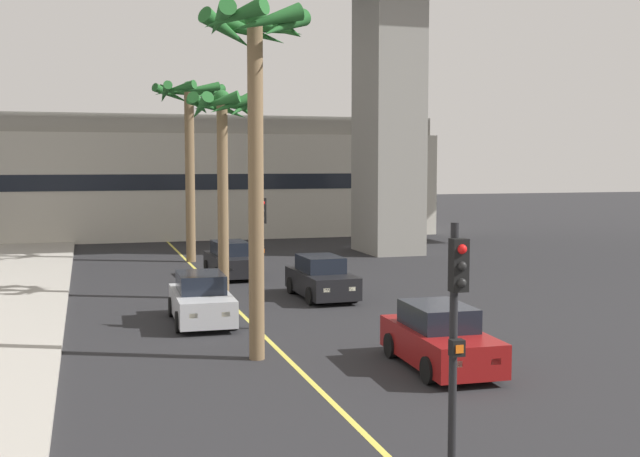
# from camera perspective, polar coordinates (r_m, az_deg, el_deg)

# --- Properties ---
(lane_stripe_center) EXTENTS (0.14, 56.00, 0.01)m
(lane_stripe_center) POSITION_cam_1_polar(r_m,az_deg,el_deg) (27.57, -5.89, -5.80)
(lane_stripe_center) COLOR #DBCC4C
(lane_stripe_center) RESTS_ON ground
(pier_building_backdrop) EXTENTS (36.89, 8.04, 8.04)m
(pier_building_backdrop) POSITION_cam_1_polar(r_m,az_deg,el_deg) (55.07, -11.28, 3.56)
(pier_building_backdrop) COLOR beige
(pier_building_backdrop) RESTS_ON ground
(car_queue_front) EXTENTS (1.93, 4.15, 1.56)m
(car_queue_front) POSITION_cam_1_polar(r_m,az_deg,el_deg) (20.05, 8.51, -7.78)
(car_queue_front) COLOR maroon
(car_queue_front) RESTS_ON ground
(car_queue_second) EXTENTS (1.94, 4.16, 1.56)m
(car_queue_second) POSITION_cam_1_polar(r_m,az_deg,el_deg) (35.31, -6.38, -2.29)
(car_queue_second) COLOR black
(car_queue_second) RESTS_ON ground
(car_queue_third) EXTENTS (1.91, 4.14, 1.56)m
(car_queue_third) POSITION_cam_1_polar(r_m,az_deg,el_deg) (29.76, 0.09, -3.59)
(car_queue_third) COLOR black
(car_queue_third) RESTS_ON ground
(car_queue_fourth) EXTENTS (1.91, 4.14, 1.56)m
(car_queue_fourth) POSITION_cam_1_polar(r_m,az_deg,el_deg) (25.51, -8.46, -5.06)
(car_queue_fourth) COLOR #B7BABF
(car_queue_fourth) RESTS_ON ground
(traffic_light_median_near) EXTENTS (0.24, 0.37, 4.20)m
(traffic_light_median_near) POSITION_cam_1_polar(r_m,az_deg,el_deg) (11.76, 9.64, -6.84)
(traffic_light_median_near) COLOR black
(traffic_light_median_near) RESTS_ON ground
(traffic_light_median_far) EXTENTS (0.24, 0.37, 4.20)m
(traffic_light_median_far) POSITION_cam_1_polar(r_m,az_deg,el_deg) (24.04, -4.19, -0.83)
(traffic_light_median_far) COLOR black
(traffic_light_median_far) RESTS_ON ground
(palm_tree_near_median) EXTENTS (3.71, 3.73, 9.03)m
(palm_tree_near_median) POSITION_cam_1_polar(r_m,az_deg,el_deg) (40.74, -9.29, 7.60)
(palm_tree_near_median) COLOR brown
(palm_tree_near_median) RESTS_ON ground
(palm_tree_mid_median) EXTENTS (2.66, 2.66, 7.65)m
(palm_tree_mid_median) POSITION_cam_1_polar(r_m,az_deg,el_deg) (29.48, -6.95, 6.86)
(palm_tree_mid_median) COLOR brown
(palm_tree_mid_median) RESTS_ON ground
(palm_tree_far_median) EXTENTS (2.88, 2.90, 9.00)m
(palm_tree_far_median) POSITION_cam_1_polar(r_m,az_deg,el_deg) (20.40, -4.60, 10.70)
(palm_tree_far_median) COLOR brown
(palm_tree_far_median) RESTS_ON ground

